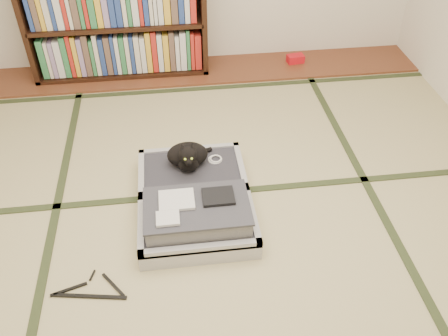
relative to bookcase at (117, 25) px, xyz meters
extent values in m
plane|color=#CCBC88|center=(0.63, -2.07, -0.45)|extent=(4.50, 4.50, 0.00)
cube|color=brown|center=(0.63, -0.07, -0.44)|extent=(4.00, 0.50, 0.02)
cube|color=red|center=(1.56, -0.04, -0.40)|extent=(0.16, 0.11, 0.07)
cube|color=#2D381E|center=(-0.37, -2.07, -0.45)|extent=(0.05, 4.50, 0.01)
cube|color=#2D381E|center=(1.63, -2.07, -0.45)|extent=(0.05, 4.50, 0.01)
cube|color=#2D381E|center=(0.63, -1.67, -0.45)|extent=(4.00, 0.05, 0.01)
cube|color=#2D381E|center=(0.63, -0.37, -0.45)|extent=(4.00, 0.05, 0.01)
cube|color=black|center=(-0.72, 0.00, 0.02)|extent=(0.04, 0.34, 0.96)
cube|color=black|center=(0.72, 0.00, 0.02)|extent=(0.04, 0.34, 0.96)
cube|color=black|center=(0.00, 0.00, -0.42)|extent=(1.49, 0.34, 0.04)
cube|color=black|center=(0.00, 0.00, 0.02)|extent=(1.42, 0.34, 0.03)
cube|color=black|center=(0.00, 0.16, 0.02)|extent=(1.49, 0.02, 0.96)
cube|color=gray|center=(0.00, -0.02, -0.20)|extent=(1.34, 0.24, 0.40)
cube|color=gray|center=(0.00, -0.02, 0.21)|extent=(1.34, 0.24, 0.36)
cube|color=#B4B4B9|center=(0.49, -2.01, -0.39)|extent=(0.68, 0.45, 0.12)
cube|color=#313039|center=(0.49, -2.01, -0.36)|extent=(0.60, 0.38, 0.09)
cube|color=#B4B4B9|center=(0.49, -2.22, -0.33)|extent=(0.68, 0.04, 0.05)
cube|color=#B4B4B9|center=(0.49, -1.80, -0.33)|extent=(0.68, 0.04, 0.05)
cube|color=#B4B4B9|center=(0.17, -2.01, -0.33)|extent=(0.04, 0.45, 0.05)
cube|color=#B4B4B9|center=(0.81, -2.01, -0.33)|extent=(0.04, 0.45, 0.05)
cube|color=#B4B4B9|center=(0.49, -1.56, -0.39)|extent=(0.68, 0.45, 0.12)
cube|color=#313039|center=(0.49, -1.56, -0.36)|extent=(0.60, 0.38, 0.09)
cube|color=#B4B4B9|center=(0.49, -1.77, -0.33)|extent=(0.68, 0.04, 0.05)
cube|color=#B4B4B9|center=(0.49, -1.35, -0.33)|extent=(0.68, 0.04, 0.05)
cube|color=#B4B4B9|center=(0.17, -1.56, -0.33)|extent=(0.04, 0.45, 0.05)
cube|color=#B4B4B9|center=(0.81, -1.56, -0.33)|extent=(0.04, 0.45, 0.05)
cylinder|color=black|center=(0.49, -1.79, -0.33)|extent=(0.61, 0.02, 0.02)
cube|color=gray|center=(0.49, -2.01, -0.28)|extent=(0.58, 0.35, 0.12)
cube|color=#37383E|center=(0.49, -2.01, -0.21)|extent=(0.60, 0.37, 0.01)
cube|color=silver|center=(0.38, -1.97, -0.19)|extent=(0.20, 0.16, 0.02)
cube|color=black|center=(0.62, -1.97, -0.19)|extent=(0.18, 0.14, 0.02)
cube|color=silver|center=(0.33, -2.10, -0.19)|extent=(0.13, 0.11, 0.02)
cube|color=white|center=(0.29, -2.23, -0.39)|extent=(0.05, 0.01, 0.04)
cube|color=white|center=(0.40, -2.23, -0.40)|extent=(0.05, 0.01, 0.03)
cube|color=orange|center=(0.72, -2.23, -0.39)|extent=(0.05, 0.01, 0.03)
cube|color=#197F33|center=(0.65, -2.23, -0.37)|extent=(0.04, 0.01, 0.03)
ellipsoid|color=black|center=(0.47, -1.51, -0.24)|extent=(0.26, 0.17, 0.16)
ellipsoid|color=black|center=(0.47, -1.59, -0.26)|extent=(0.13, 0.09, 0.09)
ellipsoid|color=black|center=(0.47, -1.61, -0.16)|extent=(0.11, 0.10, 0.11)
sphere|color=black|center=(0.47, -1.66, -0.18)|extent=(0.05, 0.05, 0.05)
cone|color=black|center=(0.44, -1.60, -0.11)|extent=(0.04, 0.05, 0.05)
cone|color=black|center=(0.51, -1.60, -0.11)|extent=(0.04, 0.05, 0.05)
sphere|color=#A5BF33|center=(0.45, -1.66, -0.15)|extent=(0.02, 0.02, 0.02)
sphere|color=#A5BF33|center=(0.49, -1.66, -0.15)|extent=(0.02, 0.02, 0.02)
cylinder|color=black|center=(0.56, -1.43, -0.30)|extent=(0.16, 0.09, 0.03)
torus|color=white|center=(0.65, -1.49, -0.32)|extent=(0.09, 0.09, 0.01)
torus|color=white|center=(0.66, -1.50, -0.31)|extent=(0.08, 0.08, 0.01)
cube|color=black|center=(-0.10, -2.37, -0.44)|extent=(0.38, 0.09, 0.01)
cube|color=black|center=(-0.22, -2.31, -0.44)|extent=(0.19, 0.07, 0.01)
cube|color=black|center=(0.01, -2.31, -0.44)|extent=(0.13, 0.16, 0.01)
cylinder|color=black|center=(-0.10, -2.23, -0.44)|extent=(0.03, 0.07, 0.01)
camera|label=1|loc=(0.41, -3.88, 1.66)|focal=38.00mm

